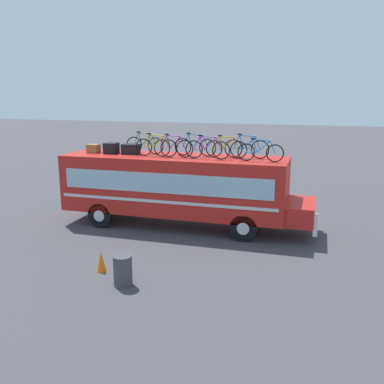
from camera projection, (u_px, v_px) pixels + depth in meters
The scene contains 15 objects.
ground_plane at pixel (174, 225), 18.31m from camera, with size 120.00×120.00×0.00m, color #423F44.
bus at pixel (178, 186), 17.86m from camera, with size 10.46×2.55×2.96m.
luggage_bag_1 at pixel (94, 148), 18.61m from camera, with size 0.49×0.41×0.36m, color olive.
luggage_bag_2 at pixel (111, 148), 18.38m from camera, with size 0.54×0.52×0.45m, color black.
luggage_bag_3 at pixel (131, 149), 18.21m from camera, with size 0.72×0.45×0.42m, color black.
rooftop_bicycle_1 at pixel (145, 145), 18.22m from camera, with size 1.69×0.44×0.95m.
rooftop_bicycle_2 at pixel (156, 147), 17.46m from camera, with size 1.80×0.44×0.95m.
rooftop_bicycle_3 at pixel (173, 147), 17.30m from camera, with size 1.68×0.44×0.94m.
rooftop_bicycle_4 at pixel (195, 146), 17.61m from camera, with size 1.77×0.44×0.95m.
rooftop_bicycle_5 at pixel (207, 149), 16.81m from camera, with size 1.81×0.44×0.95m.
rooftop_bicycle_6 at pixel (226, 148), 17.12m from camera, with size 1.68×0.44×0.91m.
rooftop_bicycle_7 at pixel (247, 148), 17.01m from camera, with size 1.79×0.44×0.97m.
rooftop_bicycle_8 at pixel (260, 152), 16.18m from camera, with size 1.75×0.44×0.89m.
trash_bin at pixel (123, 271), 12.55m from camera, with size 0.55×0.55×0.91m, color #3F3F47.
traffic_cone at pixel (101, 262), 13.54m from camera, with size 0.30×0.30×0.66m, color orange.
Camera 1 is at (5.71, -16.57, 5.53)m, focal length 40.33 mm.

